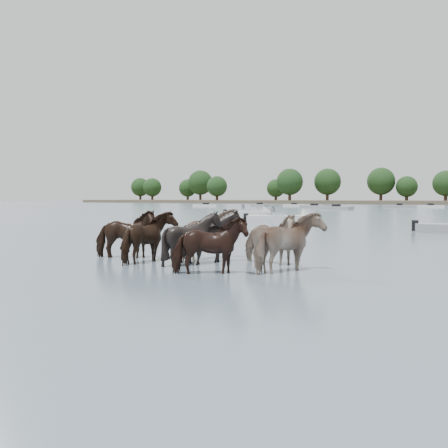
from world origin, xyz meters
The scene contains 6 objects.
ground centered at (0.00, 0.00, 0.00)m, with size 400.00×400.00×0.00m, color #4E5F71.
shoreline centered at (-70.00, 150.00, 0.50)m, with size 160.00×30.00×1.00m, color #4C4233.
pony_herd centered at (-1.21, 2.35, 0.69)m, with size 7.50×4.30×1.70m.
motorboat_a centered at (-10.14, 27.43, 0.23)m, with size 5.40×4.58×1.92m.
motorboat_f centered at (-18.31, 36.94, 0.23)m, with size 5.18×3.39×1.92m.
treeline centered at (-72.50, 152.28, 6.58)m, with size 146.08×22.21×12.50m.
Camera 1 is at (6.66, -9.46, 1.89)m, focal length 40.37 mm.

